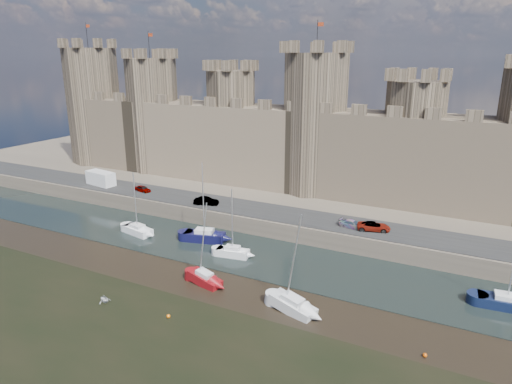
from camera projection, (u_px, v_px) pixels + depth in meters
ground at (103, 351)px, 40.55m from camera, size 160.00×160.00×0.00m
water_channel at (235, 251)px, 61.05m from camera, size 160.00×12.00×0.08m
quay at (323, 179)px, 91.45m from camera, size 160.00×60.00×2.50m
road at (267, 211)px, 68.86m from camera, size 160.00×7.00×0.10m
castle at (299, 137)px, 78.45m from camera, size 108.50×11.00×29.00m
car_0 at (143, 189)px, 78.57m from camera, size 3.37×1.89×1.08m
car_1 at (206, 201)px, 71.64m from camera, size 4.12×2.46×1.28m
car_2 at (353, 224)px, 62.16m from camera, size 3.90×1.99×1.09m
car_3 at (374, 226)px, 61.23m from camera, size 4.80×3.13×1.23m
van at (101, 178)px, 82.34m from camera, size 6.06×3.17×2.52m
sailboat_0 at (137, 229)px, 66.58m from camera, size 5.23×2.88×9.25m
sailboat_1 at (205, 236)px, 63.99m from camera, size 6.03×3.54×11.34m
sailboat_2 at (233, 251)px, 59.14m from camera, size 4.42×2.28×9.11m
sailboat_3 at (507, 302)px, 47.09m from camera, size 5.71×2.57×9.76m
sailboat_4 at (205, 278)px, 52.13m from camera, size 4.51×2.48×9.96m
sailboat_5 at (293, 305)px, 46.58m from camera, size 5.28×3.09×10.70m
dinghy_3 at (104, 299)px, 48.35m from camera, size 1.80×1.65×0.80m
buoy_1 at (168, 316)px, 45.53m from camera, size 0.41×0.41×0.41m
buoy_3 at (425, 355)px, 39.66m from camera, size 0.40×0.40×0.40m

